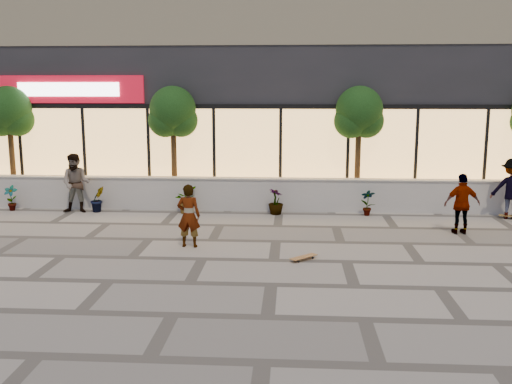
# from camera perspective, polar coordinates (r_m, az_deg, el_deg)

# --- Properties ---
(ground) EXTENTS (80.00, 80.00, 0.00)m
(ground) POSITION_cam_1_polar(r_m,az_deg,el_deg) (11.41, 1.53, -9.25)
(ground) COLOR #AAA093
(ground) RESTS_ON ground
(planter_wall) EXTENTS (22.00, 0.42, 1.04)m
(planter_wall) POSITION_cam_1_polar(r_m,az_deg,el_deg) (18.05, 2.37, -0.24)
(planter_wall) COLOR silver
(planter_wall) RESTS_ON ground
(retail_building) EXTENTS (24.00, 9.17, 8.50)m
(retail_building) POSITION_cam_1_polar(r_m,az_deg,el_deg) (23.24, 2.75, 11.33)
(retail_building) COLOR #232328
(retail_building) RESTS_ON ground
(shrub_a) EXTENTS (0.43, 0.29, 0.81)m
(shrub_a) POSITION_cam_1_polar(r_m,az_deg,el_deg) (19.66, -23.29, -0.56)
(shrub_a) COLOR #143310
(shrub_a) RESTS_ON ground
(shrub_b) EXTENTS (0.57, 0.57, 0.81)m
(shrub_b) POSITION_cam_1_polar(r_m,az_deg,el_deg) (18.56, -15.56, -0.69)
(shrub_b) COLOR #143310
(shrub_b) RESTS_ON ground
(shrub_c) EXTENTS (0.68, 0.77, 0.81)m
(shrub_c) POSITION_cam_1_polar(r_m,az_deg,el_deg) (17.84, -7.03, -0.82)
(shrub_c) COLOR #143310
(shrub_c) RESTS_ON ground
(shrub_d) EXTENTS (0.64, 0.64, 0.81)m
(shrub_d) POSITION_cam_1_polar(r_m,az_deg,el_deg) (17.54, 2.00, -0.94)
(shrub_d) COLOR #143310
(shrub_d) RESTS_ON ground
(shrub_e) EXTENTS (0.46, 0.35, 0.81)m
(shrub_e) POSITION_cam_1_polar(r_m,az_deg,el_deg) (17.68, 11.10, -1.04)
(shrub_e) COLOR #143310
(shrub_e) RESTS_ON ground
(tree_west) EXTENTS (1.60, 1.50, 3.92)m
(tree_west) POSITION_cam_1_polar(r_m,az_deg,el_deg) (20.71, -23.49, 7.14)
(tree_west) COLOR #423117
(tree_west) RESTS_ON ground
(tree_midwest) EXTENTS (1.60, 1.50, 3.92)m
(tree_midwest) POSITION_cam_1_polar(r_m,az_deg,el_deg) (18.87, -8.31, 7.65)
(tree_midwest) COLOR #423117
(tree_midwest) RESTS_ON ground
(tree_mideast) EXTENTS (1.60, 1.50, 3.92)m
(tree_mideast) POSITION_cam_1_polar(r_m,az_deg,el_deg) (18.59, 10.27, 7.56)
(tree_mideast) COLOR #423117
(tree_mideast) RESTS_ON ground
(skater_center) EXTENTS (0.59, 0.40, 1.56)m
(skater_center) POSITION_cam_1_polar(r_m,az_deg,el_deg) (13.95, -6.75, -2.37)
(skater_center) COLOR silver
(skater_center) RESTS_ON ground
(skater_left) EXTENTS (0.95, 0.77, 1.85)m
(skater_left) POSITION_cam_1_polar(r_m,az_deg,el_deg) (18.54, -17.55, 0.83)
(skater_left) COLOR tan
(skater_left) RESTS_ON ground
(skater_right_near) EXTENTS (0.98, 0.48, 1.62)m
(skater_right_near) POSITION_cam_1_polar(r_m,az_deg,el_deg) (16.05, 19.91, -1.13)
(skater_right_near) COLOR silver
(skater_right_near) RESTS_ON ground
(skater_right_far) EXTENTS (1.31, 0.97, 1.80)m
(skater_right_far) POSITION_cam_1_polar(r_m,az_deg,el_deg) (18.48, 24.21, 0.30)
(skater_right_far) COLOR maroon
(skater_right_far) RESTS_ON ground
(skateboard_center) EXTENTS (0.65, 0.63, 0.09)m
(skateboard_center) POSITION_cam_1_polar(r_m,az_deg,el_deg) (12.99, 4.79, -6.50)
(skateboard_center) COLOR #A06934
(skateboard_center) RESTS_ON ground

